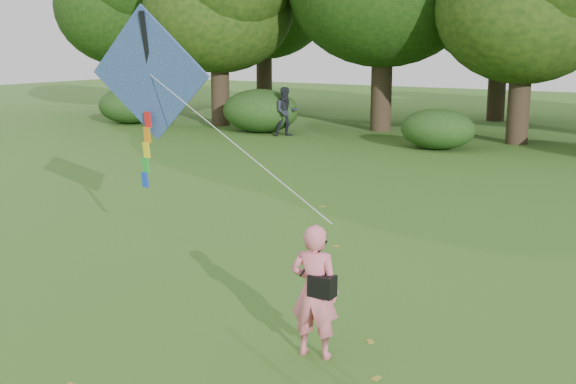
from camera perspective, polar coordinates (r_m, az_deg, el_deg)
The scene contains 7 objects.
ground at distance 9.39m, azimuth -2.77°, elevation -11.65°, with size 100.00×100.00×0.00m, color #265114.
man_kite_flyer at distance 8.67m, azimuth 2.12°, elevation -7.84°, with size 0.60×0.39×1.64m, color #E86D82.
bystander_left at distance 28.96m, azimuth -0.16°, elevation 6.36°, with size 0.95×0.74×1.95m, color #23262F.
crossbody_bag at distance 8.56m, azimuth 2.70°, elevation -7.35°, with size 0.43×0.20×0.68m.
flying_kite at distance 12.20m, azimuth -10.85°, elevation 8.90°, with size 5.60×2.24×3.04m.
shrub_band at distance 25.46m, azimuth 19.10°, elevation 4.69°, with size 39.15×3.22×1.88m.
fallen_leaves at distance 9.93m, azimuth 8.39°, elevation -10.37°, with size 9.05×15.30×0.01m.
Camera 1 is at (4.95, -7.05, 3.74)m, focal length 45.00 mm.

